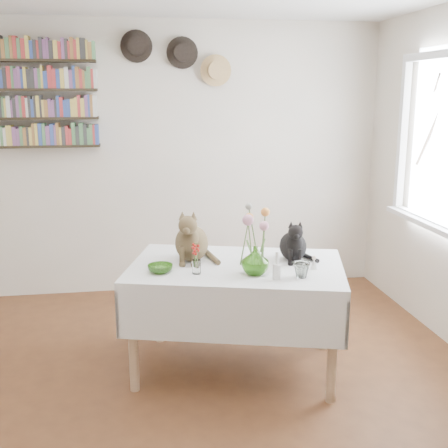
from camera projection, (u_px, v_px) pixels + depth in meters
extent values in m
cube|color=brown|center=(195.00, 417.00, 3.33)|extent=(4.04, 4.54, 0.04)
cube|color=#EEE1CA|center=(167.00, 159.00, 5.22)|extent=(4.04, 0.04, 2.54)
cube|color=white|center=(444.00, 228.00, 4.19)|extent=(0.06, 1.52, 0.06)
cube|color=white|center=(405.00, 136.00, 4.75)|extent=(0.06, 0.06, 1.20)
cube|color=white|center=(440.00, 228.00, 4.19)|extent=(0.12, 1.50, 0.04)
cube|color=white|center=(237.00, 269.00, 3.72)|extent=(1.58, 1.23, 0.06)
cylinder|color=tan|center=(133.00, 340.00, 3.51)|extent=(0.06, 0.06, 0.69)
cylinder|color=tan|center=(333.00, 350.00, 3.38)|extent=(0.06, 0.06, 0.69)
cylinder|color=tan|center=(159.00, 299.00, 4.22)|extent=(0.06, 0.06, 0.69)
cylinder|color=tan|center=(325.00, 305.00, 4.09)|extent=(0.06, 0.06, 0.69)
imported|color=#69B13B|center=(255.00, 260.00, 3.50)|extent=(0.19, 0.19, 0.18)
imported|color=#69B13B|center=(160.00, 269.00, 3.55)|extent=(0.21, 0.21, 0.05)
imported|color=white|center=(302.00, 270.00, 3.45)|extent=(0.11, 0.11, 0.10)
cylinder|color=white|center=(277.00, 272.00, 3.41)|extent=(0.05, 0.05, 0.10)
cylinder|color=white|center=(277.00, 258.00, 3.39)|extent=(0.02, 0.02, 0.08)
cylinder|color=white|center=(196.00, 267.00, 3.52)|extent=(0.06, 0.06, 0.09)
cone|color=white|center=(314.00, 264.00, 3.61)|extent=(0.05, 0.05, 0.07)
sphere|color=beige|center=(314.00, 258.00, 3.60)|extent=(0.03, 0.03, 0.03)
cylinder|color=#4C7233|center=(250.00, 243.00, 3.48)|extent=(0.01, 0.01, 0.30)
sphere|color=pink|center=(251.00, 220.00, 3.44)|extent=(0.07, 0.07, 0.07)
cylinder|color=#4C7233|center=(262.00, 247.00, 3.46)|extent=(0.01, 0.01, 0.26)
sphere|color=pink|center=(263.00, 227.00, 3.43)|extent=(0.06, 0.06, 0.06)
cylinder|color=#4C7233|center=(264.00, 239.00, 3.50)|extent=(0.01, 0.01, 0.34)
sphere|color=#F2963C|center=(264.00, 212.00, 3.47)|extent=(0.06, 0.06, 0.06)
cylinder|color=#4C7233|center=(245.00, 241.00, 3.50)|extent=(0.01, 0.01, 0.31)
sphere|color=#F2963C|center=(245.00, 217.00, 3.46)|extent=(0.05, 0.05, 0.05)
cylinder|color=#4C7233|center=(254.00, 236.00, 3.51)|extent=(0.01, 0.01, 0.37)
sphere|color=#999E93|center=(254.00, 207.00, 3.47)|extent=(0.04, 0.04, 0.04)
cube|color=black|center=(42.00, 146.00, 4.91)|extent=(1.00, 0.16, 0.02)
cube|color=black|center=(40.00, 118.00, 4.85)|extent=(1.00, 0.16, 0.02)
cube|color=black|center=(38.00, 90.00, 4.80)|extent=(1.00, 0.16, 0.02)
cube|color=black|center=(35.00, 61.00, 4.75)|extent=(1.00, 0.16, 0.02)
cylinder|color=black|center=(136.00, 46.00, 4.89)|extent=(0.28, 0.02, 0.28)
cylinder|color=black|center=(136.00, 46.00, 4.86)|extent=(0.16, 0.08, 0.16)
cylinder|color=black|center=(182.00, 53.00, 4.97)|extent=(0.28, 0.02, 0.28)
cylinder|color=black|center=(183.00, 52.00, 4.93)|extent=(0.16, 0.08, 0.16)
cylinder|color=tan|center=(216.00, 70.00, 5.05)|extent=(0.28, 0.02, 0.28)
cylinder|color=tan|center=(216.00, 70.00, 5.01)|extent=(0.16, 0.08, 0.16)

